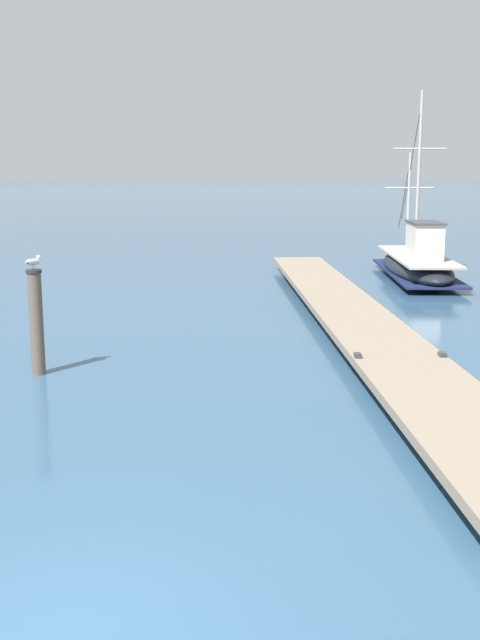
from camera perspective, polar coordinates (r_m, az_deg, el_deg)
name	(u,v)px	position (r m, az deg, el deg)	size (l,w,h in m)	color
ground_plane	(64,635)	(7.34, -12.88, -21.76)	(400.00, 400.00, 0.00)	#335675
floating_dock	(353,315)	(19.07, 8.35, 0.36)	(3.15, 23.00, 0.53)	gray
fishing_boat_2	(418,263)	(27.84, 12.99, 4.12)	(3.01, 7.70, 6.49)	black
mooring_piling	(36,321)	(15.23, -14.82, -0.04)	(0.30, 0.30, 2.04)	brown
perched_seagull	(33,262)	(15.05, -15.06, 4.18)	(0.33, 0.28, 0.26)	gold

